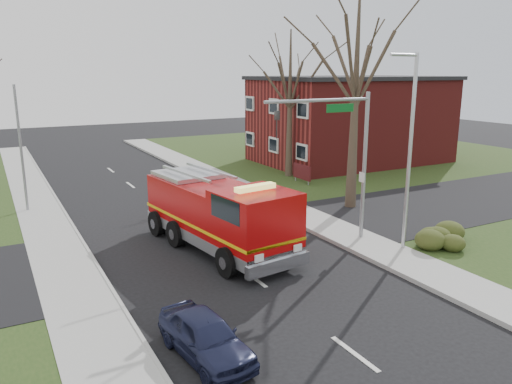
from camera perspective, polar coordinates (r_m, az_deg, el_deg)
name	(u,v)px	position (r m, az deg, el deg)	size (l,w,h in m)	color
ground	(253,278)	(19.32, -0.31, -9.77)	(120.00, 120.00, 0.00)	black
sidewalk_right	(378,249)	(22.68, 13.73, -6.34)	(2.40, 80.00, 0.15)	#9D9C97
sidewalk_left	(85,312)	(17.52, -18.97, -12.88)	(2.40, 80.00, 0.15)	#9D9C97
brick_building	(350,119)	(43.54, 10.74, 8.15)	(15.40, 10.40, 7.25)	maroon
health_center_sign	(302,172)	(34.54, 5.28, 2.27)	(0.12, 2.00, 1.40)	#491114
hedge_corner	(442,235)	(23.79, 20.46, -4.60)	(2.80, 2.00, 0.90)	#263312
bare_tree_near	(356,76)	(28.05, 11.38, 12.87)	(6.00, 6.00, 12.00)	#3E3224
bare_tree_far	(290,88)	(36.25, 3.92, 11.77)	(5.25, 5.25, 10.50)	#3E3224
traffic_signal_mast	(343,141)	(22.05, 9.88, 5.72)	(5.29, 0.18, 6.80)	gray
streetlight_pole	(409,148)	(21.88, 17.11, 4.84)	(1.48, 0.16, 8.40)	#B7BABF
utility_pole_far	(21,150)	(29.97, -25.26, 4.35)	(0.14, 0.14, 7.00)	gray
fire_engine	(220,216)	(21.82, -4.19, -2.71)	(4.16, 8.76, 3.40)	#A20708
parked_car_maroon	(205,336)	(14.28, -5.80, -16.06)	(1.47, 3.66, 1.25)	#1A1E3A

